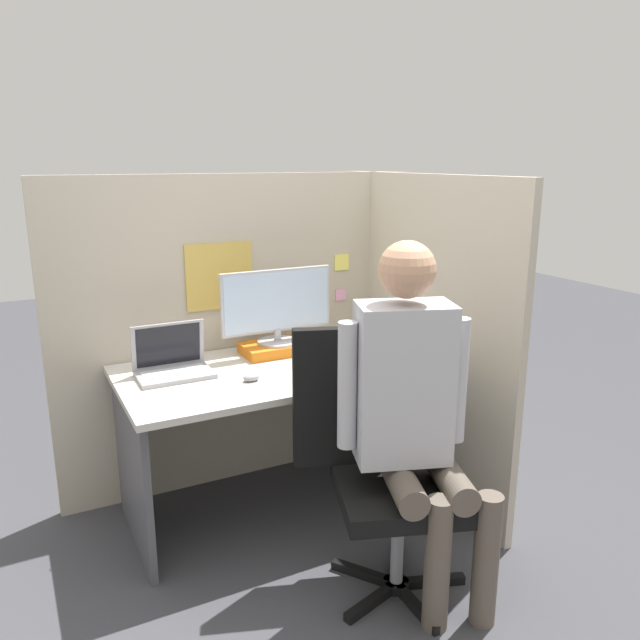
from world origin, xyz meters
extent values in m
plane|color=#3D3D42|center=(0.00, 0.00, 0.00)|extent=(12.00, 12.00, 0.00)
cube|color=#B7AD99|center=(0.00, 0.78, 0.79)|extent=(1.93, 0.04, 1.58)
cube|color=gold|center=(-0.14, 0.75, 1.09)|extent=(0.34, 0.01, 0.33)
cube|color=#F4EA66|center=(0.54, 0.75, 1.11)|extent=(0.09, 0.01, 0.09)
cube|color=#EA9EC6|center=(0.54, 0.75, 0.93)|extent=(0.06, 0.01, 0.06)
cube|color=#B7AD99|center=(0.74, 0.30, 0.79)|extent=(0.04, 1.40, 1.58)
cube|color=beige|center=(0.00, 0.38, 0.70)|extent=(1.43, 0.75, 0.03)
cube|color=#4C4C51|center=(-0.68, 0.38, 0.34)|extent=(0.03, 0.64, 0.69)
cube|color=#4C4C51|center=(0.68, 0.38, 0.34)|extent=(0.03, 0.64, 0.69)
cube|color=orange|center=(0.08, 0.57, 0.74)|extent=(0.35, 0.22, 0.05)
cylinder|color=#B2B2B7|center=(0.08, 0.57, 0.78)|extent=(0.20, 0.20, 0.01)
cylinder|color=#B2B2B7|center=(0.08, 0.57, 0.81)|extent=(0.04, 0.04, 0.06)
cube|color=#B2B2B7|center=(0.08, 0.57, 0.98)|extent=(0.57, 0.02, 0.31)
cube|color=silver|center=(0.08, 0.56, 0.98)|extent=(0.54, 0.00, 0.28)
cube|color=#99999E|center=(-0.46, 0.45, 0.73)|extent=(0.32, 0.21, 0.02)
cube|color=silver|center=(-0.46, 0.46, 0.74)|extent=(0.28, 0.11, 0.00)
cube|color=#99999E|center=(-0.46, 0.54, 0.84)|extent=(0.32, 0.03, 0.21)
cube|color=black|center=(-0.46, 0.53, 0.84)|extent=(0.28, 0.02, 0.18)
ellipsoid|color=gray|center=(-0.18, 0.25, 0.74)|extent=(0.07, 0.05, 0.03)
cube|color=#2D2D33|center=(0.66, 0.47, 0.74)|extent=(0.04, 0.14, 0.04)
cone|color=orange|center=(0.28, 0.08, 0.74)|extent=(0.04, 0.09, 0.04)
cylinder|color=green|center=(0.28, 0.14, 0.74)|extent=(0.02, 0.02, 0.02)
cylinder|color=black|center=(0.16, -0.39, 0.02)|extent=(0.10, 0.10, 0.04)
cube|color=black|center=(0.29, -0.44, 0.02)|extent=(0.28, 0.13, 0.04)
cube|color=black|center=(0.25, -0.28, 0.02)|extent=(0.20, 0.24, 0.04)
cube|color=black|center=(0.08, -0.28, 0.02)|extent=(0.19, 0.25, 0.04)
cube|color=black|center=(0.03, -0.43, 0.02)|extent=(0.28, 0.11, 0.04)
cube|color=black|center=(0.16, -0.53, 0.02)|extent=(0.04, 0.28, 0.04)
cylinder|color=gray|center=(0.16, -0.39, 0.21)|extent=(0.05, 0.05, 0.35)
cube|color=black|center=(0.16, -0.39, 0.42)|extent=(0.59, 0.59, 0.07)
cube|color=black|center=(0.07, -0.15, 0.74)|extent=(0.43, 0.19, 0.56)
cylinder|color=brown|center=(0.12, -0.48, 0.51)|extent=(0.21, 0.34, 0.11)
cylinder|color=brown|center=(0.17, -0.63, 0.26)|extent=(0.09, 0.09, 0.51)
cylinder|color=brown|center=(0.29, -0.54, 0.51)|extent=(0.21, 0.34, 0.11)
cylinder|color=brown|center=(0.34, -0.69, 0.26)|extent=(0.09, 0.09, 0.51)
cube|color=#B2B2B7|center=(0.16, -0.39, 0.86)|extent=(0.39, 0.30, 0.59)
sphere|color=tan|center=(0.16, -0.39, 1.28)|extent=(0.20, 0.20, 0.20)
cylinder|color=#B2B2B7|center=(-0.03, -0.32, 0.86)|extent=(0.07, 0.07, 0.47)
cylinder|color=#B2B2B7|center=(0.35, -0.46, 0.86)|extent=(0.07, 0.07, 0.47)
cylinder|color=white|center=(0.49, 0.54, 0.77)|extent=(0.08, 0.08, 0.09)
camera|label=1|loc=(-1.08, -2.14, 1.65)|focal=35.00mm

